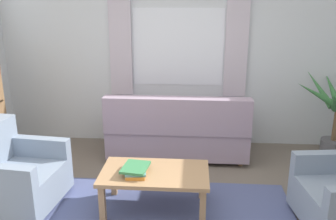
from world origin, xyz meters
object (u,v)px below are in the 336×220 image
Objects in this scene: armchair_left at (14,175)px; coffee_table at (155,177)px; book_stack_on_table at (136,170)px; couch at (178,132)px.

armchair_left reaches higher than coffee_table.
armchair_left is at bearing 178.27° from book_stack_on_table.
book_stack_on_table is (1.31, -0.04, 0.13)m from armchair_left.
coffee_table is 0.22m from book_stack_on_table.
couch is at bearing 82.96° from coffee_table.
couch is at bearing -44.42° from armchair_left.
couch is at bearing 76.08° from book_stack_on_table.
armchair_left is at bearing -179.32° from coffee_table.
armchair_left is 1.49m from coffee_table.
couch reaches higher than coffee_table.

